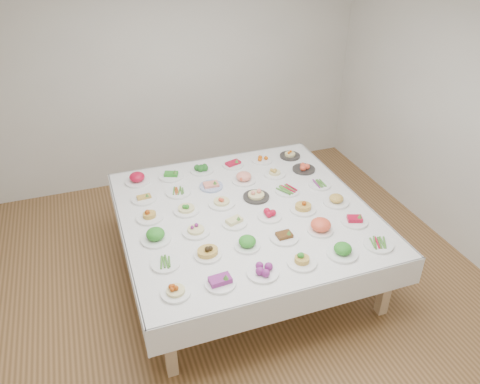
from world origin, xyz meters
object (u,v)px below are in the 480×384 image
object	(u,v)px
display_table	(245,216)
dish_18	(149,214)
dish_35	(290,153)
dish_0	(175,289)

from	to	relation	value
display_table	dish_18	world-z (taller)	dish_18
display_table	dish_18	bearing A→B (deg)	168.85
display_table	dish_35	world-z (taller)	dish_35
dish_18	dish_35	size ratio (longest dim) A/B	1.07
display_table	dish_35	distance (m)	1.28
dish_0	dish_18	xyz separation A→B (m)	(-0.01, 1.08, -0.00)
display_table	dish_0	distance (m)	1.28
dish_0	dish_18	bearing A→B (deg)	90.27
display_table	dish_35	xyz separation A→B (m)	(0.90, 0.90, 0.11)
display_table	dish_18	distance (m)	0.93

